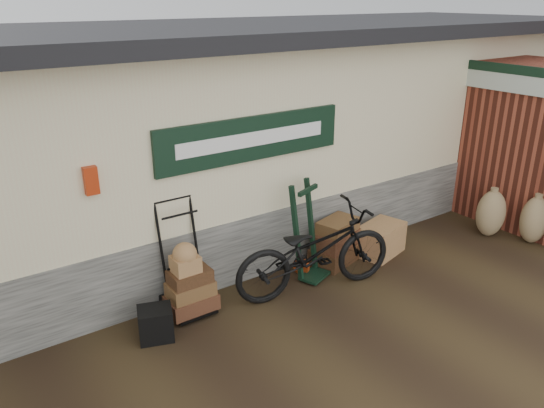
# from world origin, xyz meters

# --- Properties ---
(ground) EXTENTS (80.00, 80.00, 0.00)m
(ground) POSITION_xyz_m (0.00, 0.00, 0.00)
(ground) COLOR black
(ground) RESTS_ON ground
(station_building) EXTENTS (14.40, 4.10, 3.20)m
(station_building) POSITION_xyz_m (-0.01, 2.74, 1.61)
(station_building) COLOR #4C4C47
(station_building) RESTS_ON ground
(brick_outbuilding) EXTENTS (1.71, 4.51, 2.62)m
(brick_outbuilding) POSITION_xyz_m (4.70, 1.19, 1.30)
(brick_outbuilding) COLOR maroon
(brick_outbuilding) RESTS_ON ground
(porter_trolley) EXTENTS (0.71, 0.53, 1.42)m
(porter_trolley) POSITION_xyz_m (-1.39, 0.83, 0.71)
(porter_trolley) COLOR black
(porter_trolley) RESTS_ON ground
(green_barrow) EXTENTS (0.59, 0.55, 1.33)m
(green_barrow) POSITION_xyz_m (0.31, 0.62, 0.67)
(green_barrow) COLOR black
(green_barrow) RESTS_ON ground
(suitcase_stack) EXTENTS (0.83, 0.64, 0.65)m
(suitcase_stack) POSITION_xyz_m (0.92, 0.71, 0.33)
(suitcase_stack) COLOR #362111
(suitcase_stack) RESTS_ON ground
(wicker_hamper) EXTENTS (0.80, 0.63, 0.46)m
(wicker_hamper) POSITION_xyz_m (1.64, 0.53, 0.23)
(wicker_hamper) COLOR olive
(wicker_hamper) RESTS_ON ground
(black_trunk) EXTENTS (0.46, 0.42, 0.37)m
(black_trunk) POSITION_xyz_m (-1.94, 0.47, 0.19)
(black_trunk) COLOR black
(black_trunk) RESTS_ON ground
(bicycle) EXTENTS (1.16, 2.27, 1.26)m
(bicycle) POSITION_xyz_m (0.16, 0.26, 0.63)
(bicycle) COLOR black
(bicycle) RESTS_ON ground
(burlap_sack_left) EXTENTS (0.56, 0.51, 0.76)m
(burlap_sack_left) POSITION_xyz_m (3.52, -0.00, 0.38)
(burlap_sack_left) COLOR brown
(burlap_sack_left) RESTS_ON ground
(burlap_sack_right) EXTENTS (0.49, 0.42, 0.75)m
(burlap_sack_right) POSITION_xyz_m (3.85, -0.54, 0.38)
(burlap_sack_right) COLOR brown
(burlap_sack_right) RESTS_ON ground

